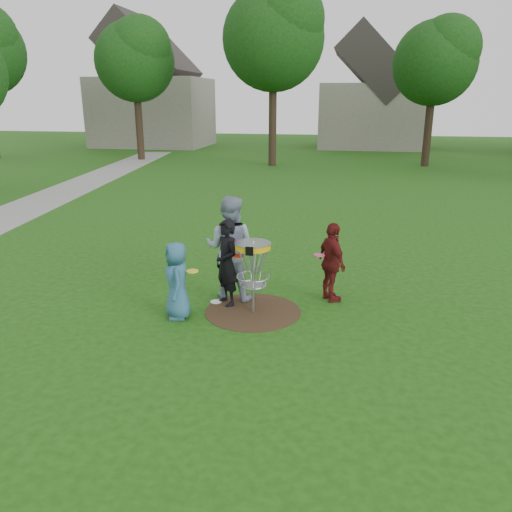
% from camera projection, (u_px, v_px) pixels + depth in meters
% --- Properties ---
extents(ground, '(100.00, 100.00, 0.00)m').
position_uv_depth(ground, '(253.00, 312.00, 9.34)').
color(ground, '#19470F').
rests_on(ground, ground).
extents(dirt_patch, '(1.80, 1.80, 0.01)m').
position_uv_depth(dirt_patch, '(253.00, 311.00, 9.34)').
color(dirt_patch, '#47331E').
rests_on(dirt_patch, ground).
extents(concrete_path, '(7.75, 39.92, 0.02)m').
position_uv_depth(concrete_path, '(31.00, 206.00, 18.61)').
color(concrete_path, '#9E9E99').
rests_on(concrete_path, ground).
extents(player_blue, '(0.69, 0.81, 1.42)m').
position_uv_depth(player_blue, '(177.00, 281.00, 8.91)').
color(player_blue, '#2E607F').
rests_on(player_blue, ground).
extents(player_black, '(0.71, 0.72, 1.68)m').
position_uv_depth(player_black, '(227.00, 263.00, 9.45)').
color(player_black, black).
rests_on(player_black, ground).
extents(player_grey, '(1.06, 0.86, 2.06)m').
position_uv_depth(player_grey, '(230.00, 248.00, 9.73)').
color(player_grey, '#808EA5').
rests_on(player_grey, ground).
extents(player_maroon, '(0.80, 0.99, 1.57)m').
position_uv_depth(player_maroon, '(332.00, 262.00, 9.64)').
color(player_maroon, '#5E1615').
rests_on(player_maroon, ground).
extents(disc_on_grass, '(0.22, 0.22, 0.02)m').
position_uv_depth(disc_on_grass, '(216.00, 302.00, 9.77)').
color(disc_on_grass, white).
rests_on(disc_on_grass, ground).
extents(disc_golf_basket, '(0.66, 0.67, 1.38)m').
position_uv_depth(disc_golf_basket, '(253.00, 260.00, 9.04)').
color(disc_golf_basket, '#9EA0A5').
rests_on(disc_golf_basket, ground).
extents(held_discs, '(2.40, 1.30, 0.41)m').
position_uv_depth(held_discs, '(248.00, 255.00, 9.27)').
color(held_discs, yellow).
rests_on(held_discs, ground).
extents(tree_row, '(51.20, 17.42, 9.90)m').
position_uv_depth(tree_row, '(334.00, 53.00, 26.79)').
color(tree_row, '#38281C').
rests_on(tree_row, ground).
extents(house_row, '(44.50, 10.65, 11.62)m').
position_uv_depth(house_row, '(396.00, 95.00, 38.26)').
color(house_row, gray).
rests_on(house_row, ground).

